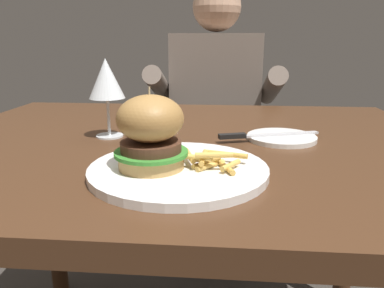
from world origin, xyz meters
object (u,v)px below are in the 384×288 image
Objects in this scene: wine_glass at (106,80)px; bread_plate at (282,138)px; table_knife at (260,135)px; main_plate at (179,170)px; burger_sandwich at (151,132)px; diner_person at (215,135)px.

wine_glass is 0.41m from bread_plate.
wine_glass is 0.36m from table_knife.
burger_sandwich reaches higher than main_plate.
wine_glass is at bearing 120.77° from burger_sandwich.
diner_person is (-0.17, 0.73, -0.18)m from bread_plate.
wine_glass is (-0.19, 0.23, 0.12)m from main_plate.
table_knife is (-0.05, -0.02, 0.01)m from bread_plate.
table_knife is at bearing -81.06° from diner_person.
burger_sandwich is 0.31m from table_knife.
diner_person is (0.23, 0.73, -0.31)m from wine_glass.
main_plate is 1.32× the size of table_knife.
burger_sandwich is (-0.04, -0.01, 0.07)m from main_plate.
diner_person reaches higher than burger_sandwich.
wine_glass is at bearing 178.39° from table_knife.
diner_person is (-0.12, 0.74, -0.19)m from table_knife.
main_plate is 0.99m from diner_person.
burger_sandwich is 0.74× the size of wine_glass.
main_plate is 0.27m from table_knife.
main_plate is 1.68× the size of wine_glass.
wine_glass reaches higher than table_knife.
table_knife is (0.34, -0.01, -0.12)m from wine_glass.
burger_sandwich is at bearing -134.71° from bread_plate.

